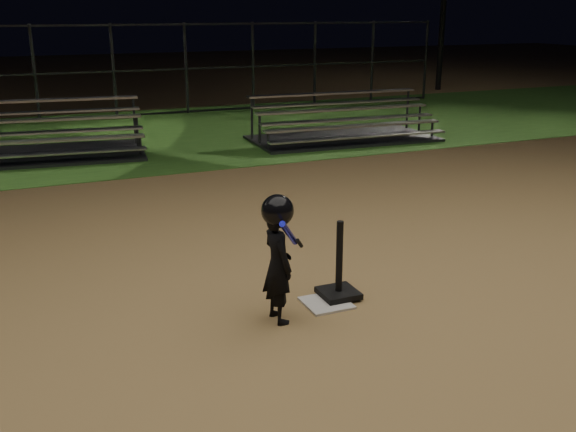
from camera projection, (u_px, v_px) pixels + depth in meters
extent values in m
plane|color=#9D7A47|center=(326.00, 304.00, 6.70)|extent=(80.00, 80.00, 0.00)
cube|color=#305F1F|center=(138.00, 136.00, 15.47)|extent=(60.00, 8.00, 0.01)
cube|color=beige|center=(326.00, 303.00, 6.70)|extent=(0.45, 0.45, 0.02)
cube|color=black|center=(338.00, 293.00, 6.83)|extent=(0.38, 0.38, 0.06)
cylinder|color=black|center=(339.00, 256.00, 6.71)|extent=(0.07, 0.07, 0.75)
imported|color=black|center=(278.00, 265.00, 6.20)|extent=(0.30, 0.43, 1.13)
sphere|color=black|center=(277.00, 211.00, 6.03)|extent=(0.30, 0.30, 0.30)
cylinder|color=#171ACB|center=(289.00, 233.00, 5.98)|extent=(0.35, 0.44, 0.38)
cylinder|color=black|center=(300.00, 243.00, 6.19)|extent=(0.14, 0.17, 0.14)
cube|color=#B5B4B9|center=(27.00, 142.00, 12.57)|extent=(4.42, 0.73, 0.04)
cube|color=#B5B4B9|center=(27.00, 155.00, 12.35)|extent=(4.42, 0.73, 0.03)
cube|color=#B5B4B9|center=(27.00, 120.00, 13.03)|extent=(4.42, 0.73, 0.04)
cube|color=#B5B4B9|center=(27.00, 133.00, 12.81)|extent=(4.42, 0.73, 0.03)
cube|color=#B5B4B9|center=(27.00, 101.00, 13.49)|extent=(4.42, 0.73, 0.04)
cube|color=#B5B4B9|center=(28.00, 113.00, 13.27)|extent=(4.42, 0.73, 0.03)
cube|color=#38383D|center=(31.00, 156.00, 13.25)|extent=(4.62, 2.61, 0.07)
cube|color=#B8B9BE|center=(354.00, 126.00, 14.39)|extent=(4.15, 0.45, 0.04)
cube|color=#B8B9BE|center=(360.00, 137.00, 14.19)|extent=(4.15, 0.45, 0.03)
cube|color=#B8B9BE|center=(343.00, 109.00, 14.81)|extent=(4.15, 0.45, 0.04)
cube|color=#B8B9BE|center=(349.00, 119.00, 14.61)|extent=(4.15, 0.45, 0.03)
cube|color=#B8B9BE|center=(333.00, 93.00, 15.23)|extent=(4.15, 0.45, 0.04)
cube|color=#B8B9BE|center=(338.00, 103.00, 15.03)|extent=(4.15, 0.45, 0.03)
cube|color=#38383D|center=(343.00, 139.00, 15.02)|extent=(4.23, 2.22, 0.06)
cube|color=#38383D|center=(117.00, 116.00, 18.09)|extent=(20.00, 0.05, 0.05)
cube|color=#38383D|center=(114.00, 71.00, 17.73)|extent=(20.00, 0.05, 0.05)
cube|color=#38383D|center=(110.00, 25.00, 17.36)|extent=(20.00, 0.05, 0.05)
cylinder|color=#38383D|center=(114.00, 71.00, 17.73)|extent=(0.08, 0.08, 2.50)
cylinder|color=#38383D|center=(284.00, 65.00, 19.59)|extent=(0.08, 0.08, 2.50)
cylinder|color=#38383D|center=(426.00, 60.00, 21.46)|extent=(0.08, 0.08, 2.50)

